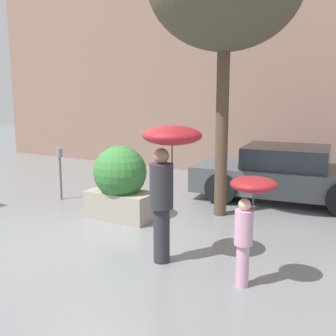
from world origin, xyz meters
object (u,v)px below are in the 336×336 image
object	(u,v)px
planter_box	(120,182)
person_adult	(168,163)
person_child	(249,207)
parked_car_near	(285,175)
parking_meter	(60,163)

from	to	relation	value
planter_box	person_adult	xyz separation A→B (m)	(1.86, -1.38, 0.77)
person_adult	person_child	distance (m)	1.38
planter_box	parked_car_near	distance (m)	3.92
person_adult	parked_car_near	distance (m)	4.56
planter_box	person_child	bearing A→B (deg)	-26.48
person_adult	parking_meter	size ratio (longest dim) A/B	1.68
parked_car_near	person_child	bearing A→B (deg)	-178.54
planter_box	person_child	world-z (taller)	person_child
planter_box	parking_meter	world-z (taller)	planter_box
person_child	parking_meter	size ratio (longest dim) A/B	1.21
planter_box	person_adult	world-z (taller)	person_adult
planter_box	person_child	distance (m)	3.54
person_child	parking_meter	bearing A→B (deg)	124.00
person_adult	parked_car_near	xyz separation A→B (m)	(0.61, 4.43, -0.91)
person_adult	person_child	world-z (taller)	person_adult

